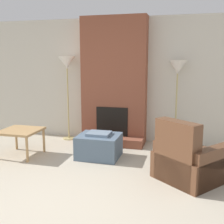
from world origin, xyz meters
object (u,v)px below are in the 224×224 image
ottoman (99,146)px  floor_lamp_right (178,72)px  floor_lamp_left (67,67)px  side_table (21,133)px  armchair (188,162)px

ottoman → floor_lamp_right: bearing=37.3°
floor_lamp_left → floor_lamp_right: bearing=0.0°
side_table → floor_lamp_left: 1.75m
ottoman → armchair: (1.54, -0.62, 0.06)m
armchair → side_table: bearing=32.6°
ottoman → armchair: bearing=-21.8°
armchair → floor_lamp_left: bearing=7.1°
armchair → floor_lamp_right: bearing=-42.0°
ottoman → floor_lamp_right: size_ratio=0.43×
armchair → side_table: 2.97m
ottoman → side_table: 1.44m
armchair → floor_lamp_left: floor_lamp_left is taller
armchair → side_table: (-2.94, 0.34, 0.15)m
armchair → floor_lamp_right: 2.03m
side_table → floor_lamp_right: 3.16m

